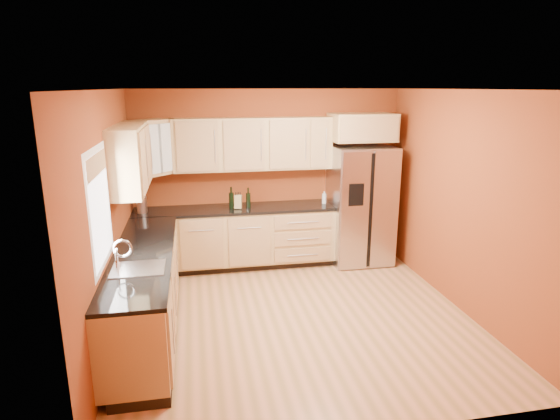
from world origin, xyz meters
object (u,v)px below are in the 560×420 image
canister_left (142,204)px  soap_dispenser (324,197)px  refrigerator (360,205)px  wine_bottle_a (248,198)px  knife_block (238,202)px

canister_left → soap_dispenser: (2.65, -0.01, -0.02)m
refrigerator → canister_left: refrigerator is taller
canister_left → wine_bottle_a: 1.50m
canister_left → wine_bottle_a: (1.50, -0.04, 0.04)m
knife_block → soap_dispenser: size_ratio=1.08×
canister_left → knife_block: size_ratio=1.10×
canister_left → soap_dispenser: bearing=-0.1°
wine_bottle_a → knife_block: 0.16m
soap_dispenser → wine_bottle_a: bearing=-178.3°
refrigerator → soap_dispenser: bearing=171.5°
canister_left → knife_block: (1.35, -0.06, -0.01)m
wine_bottle_a → soap_dispenser: (1.15, 0.03, -0.05)m
refrigerator → wine_bottle_a: 1.71m
knife_block → wine_bottle_a: bearing=23.5°
wine_bottle_a → knife_block: wine_bottle_a is taller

